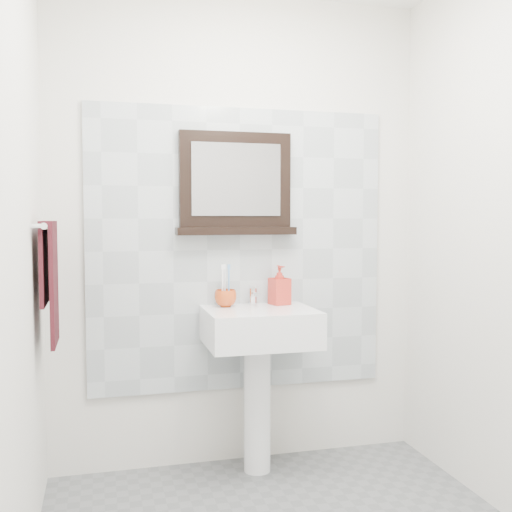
{
  "coord_description": "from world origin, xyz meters",
  "views": [
    {
      "loc": [
        -0.73,
        -2.03,
        1.32
      ],
      "look_at": [
        -0.05,
        0.55,
        1.15
      ],
      "focal_mm": 42.0,
      "sensor_mm": 36.0,
      "label": 1
    }
  ],
  "objects_px": {
    "soap_dispenser": "(280,285)",
    "framed_mirror": "(235,186)",
    "toothbrush_cup": "(226,298)",
    "pedestal_sink": "(259,345)",
    "hand_towel": "(50,273)"
  },
  "relations": [
    {
      "from": "soap_dispenser",
      "to": "toothbrush_cup",
      "type": "bearing_deg",
      "value": 167.98
    },
    {
      "from": "pedestal_sink",
      "to": "toothbrush_cup",
      "type": "bearing_deg",
      "value": 143.7
    },
    {
      "from": "framed_mirror",
      "to": "hand_towel",
      "type": "bearing_deg",
      "value": -161.22
    },
    {
      "from": "soap_dispenser",
      "to": "framed_mirror",
      "type": "bearing_deg",
      "value": 149.79
    },
    {
      "from": "toothbrush_cup",
      "to": "hand_towel",
      "type": "relative_size",
      "value": 0.2
    },
    {
      "from": "soap_dispenser",
      "to": "framed_mirror",
      "type": "height_order",
      "value": "framed_mirror"
    },
    {
      "from": "hand_towel",
      "to": "framed_mirror",
      "type": "bearing_deg",
      "value": 18.78
    },
    {
      "from": "framed_mirror",
      "to": "hand_towel",
      "type": "height_order",
      "value": "framed_mirror"
    },
    {
      "from": "pedestal_sink",
      "to": "soap_dispenser",
      "type": "height_order",
      "value": "soap_dispenser"
    },
    {
      "from": "pedestal_sink",
      "to": "framed_mirror",
      "type": "relative_size",
      "value": 1.52
    },
    {
      "from": "toothbrush_cup",
      "to": "pedestal_sink",
      "type": "bearing_deg",
      "value": -36.3
    },
    {
      "from": "soap_dispenser",
      "to": "hand_towel",
      "type": "bearing_deg",
      "value": 178.71
    },
    {
      "from": "soap_dispenser",
      "to": "hand_towel",
      "type": "xyz_separation_m",
      "value": [
        -1.14,
        -0.24,
        0.11
      ]
    },
    {
      "from": "soap_dispenser",
      "to": "framed_mirror",
      "type": "xyz_separation_m",
      "value": [
        -0.22,
        0.07,
        0.52
      ]
    },
    {
      "from": "pedestal_sink",
      "to": "toothbrush_cup",
      "type": "xyz_separation_m",
      "value": [
        -0.15,
        0.11,
        0.23
      ]
    }
  ]
}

